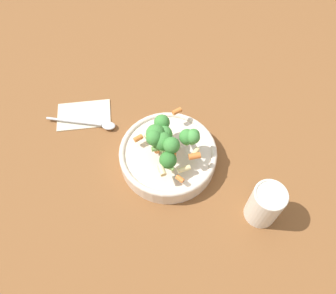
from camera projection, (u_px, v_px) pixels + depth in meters
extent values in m
plane|color=brown|center=(168.00, 160.00, 0.82)|extent=(3.00, 3.00, 0.00)
cylinder|color=beige|center=(168.00, 156.00, 0.80)|extent=(0.24, 0.24, 0.04)
torus|color=beige|center=(168.00, 152.00, 0.79)|extent=(0.24, 0.24, 0.01)
cylinder|color=#8CB766|center=(164.00, 141.00, 0.78)|extent=(0.02, 0.02, 0.02)
sphere|color=#479342|center=(164.00, 134.00, 0.75)|extent=(0.05, 0.05, 0.05)
cylinder|color=#8CB766|center=(187.00, 142.00, 0.76)|extent=(0.01, 0.01, 0.01)
sphere|color=#3D8438|center=(187.00, 137.00, 0.74)|extent=(0.04, 0.04, 0.04)
cylinder|color=#8CB766|center=(156.00, 140.00, 0.76)|extent=(0.02, 0.02, 0.01)
sphere|color=#3D8438|center=(156.00, 134.00, 0.74)|extent=(0.04, 0.04, 0.04)
cylinder|color=#8CB766|center=(193.00, 139.00, 0.75)|extent=(0.01, 0.01, 0.01)
sphere|color=#3D8438|center=(194.00, 135.00, 0.73)|extent=(0.03, 0.03, 0.03)
cylinder|color=#8CB766|center=(163.00, 148.00, 0.76)|extent=(0.01, 0.01, 0.02)
sphere|color=#3D8438|center=(163.00, 141.00, 0.73)|extent=(0.04, 0.04, 0.04)
cylinder|color=#8CB766|center=(172.00, 151.00, 0.73)|extent=(0.01, 0.01, 0.02)
sphere|color=#3D8438|center=(172.00, 145.00, 0.71)|extent=(0.04, 0.04, 0.04)
cylinder|color=#8CB766|center=(162.00, 128.00, 0.78)|extent=(0.01, 0.01, 0.02)
sphere|color=#3D8438|center=(162.00, 122.00, 0.76)|extent=(0.04, 0.04, 0.04)
cylinder|color=#8CB766|center=(154.00, 144.00, 0.74)|extent=(0.01, 0.01, 0.02)
sphere|color=#3D8438|center=(154.00, 138.00, 0.72)|extent=(0.04, 0.04, 0.04)
cylinder|color=#8CB766|center=(168.00, 165.00, 0.74)|extent=(0.01, 0.01, 0.01)
sphere|color=#33722D|center=(168.00, 160.00, 0.72)|extent=(0.04, 0.04, 0.04)
cylinder|color=#8CB766|center=(192.00, 142.00, 0.75)|extent=(0.01, 0.01, 0.01)
sphere|color=#479342|center=(192.00, 137.00, 0.73)|extent=(0.03, 0.03, 0.03)
cylinder|color=#729E4C|center=(168.00, 167.00, 0.72)|extent=(0.02, 0.03, 0.01)
cylinder|color=orange|center=(169.00, 140.00, 0.78)|extent=(0.02, 0.03, 0.01)
cylinder|color=orange|center=(174.00, 148.00, 0.74)|extent=(0.02, 0.02, 0.01)
cylinder|color=beige|center=(147.00, 138.00, 0.79)|extent=(0.01, 0.02, 0.01)
cylinder|color=#729E4C|center=(157.00, 147.00, 0.74)|extent=(0.03, 0.02, 0.01)
cylinder|color=orange|center=(157.00, 149.00, 0.77)|extent=(0.02, 0.02, 0.01)
cylinder|color=orange|center=(183.00, 137.00, 0.77)|extent=(0.02, 0.02, 0.01)
cylinder|color=orange|center=(174.00, 156.00, 0.75)|extent=(0.03, 0.03, 0.01)
cylinder|color=orange|center=(138.00, 138.00, 0.78)|extent=(0.02, 0.01, 0.01)
cylinder|color=orange|center=(177.00, 111.00, 0.80)|extent=(0.02, 0.01, 0.01)
cylinder|color=beige|center=(196.00, 152.00, 0.74)|extent=(0.02, 0.02, 0.01)
cylinder|color=orange|center=(180.00, 179.00, 0.73)|extent=(0.01, 0.02, 0.01)
cylinder|color=orange|center=(195.00, 156.00, 0.72)|extent=(0.03, 0.02, 0.01)
cylinder|color=beige|center=(162.00, 170.00, 0.71)|extent=(0.02, 0.03, 0.01)
cylinder|color=beige|center=(184.00, 169.00, 0.74)|extent=(0.03, 0.02, 0.01)
cylinder|color=silver|center=(265.00, 205.00, 0.70)|extent=(0.07, 0.07, 0.11)
torus|color=silver|center=(271.00, 195.00, 0.66)|extent=(0.07, 0.07, 0.01)
cube|color=beige|center=(84.00, 115.00, 0.90)|extent=(0.17, 0.15, 0.01)
cylinder|color=silver|center=(74.00, 121.00, 0.87)|extent=(0.11, 0.12, 0.01)
ellipsoid|color=silver|center=(109.00, 126.00, 0.87)|extent=(0.04, 0.04, 0.01)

